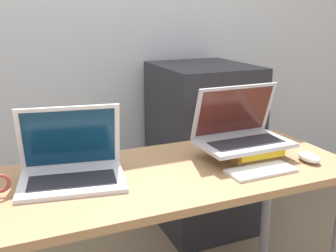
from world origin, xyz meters
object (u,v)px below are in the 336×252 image
at_px(mini_fridge, 202,148).
at_px(laptop_on_books, 241,132).
at_px(book_stack, 246,150).
at_px(wireless_keyboard, 261,170).
at_px(laptop_left, 71,166).
at_px(mouse, 309,157).

bearing_deg(mini_fridge, laptop_on_books, -105.50).
relative_size(book_stack, wireless_keyboard, 0.83).
relative_size(laptop_left, mouse, 3.66).
relative_size(laptop_left, wireless_keyboard, 1.52).
distance_m(book_stack, mouse, 0.25).
distance_m(laptop_left, book_stack, 0.72).
height_order(book_stack, mouse, book_stack).
bearing_deg(mouse, mini_fridge, 91.68).
bearing_deg(book_stack, mouse, -35.00).
height_order(laptop_left, laptop_on_books, laptop_on_books).
bearing_deg(laptop_left, laptop_on_books, -2.43).
distance_m(laptop_left, wireless_keyboard, 0.71).
height_order(laptop_left, mini_fridge, mini_fridge).
xyz_separation_m(book_stack, laptop_on_books, (-0.02, 0.02, 0.08)).
height_order(laptop_left, mouse, laptop_left).
bearing_deg(book_stack, wireless_keyboard, -103.45).
bearing_deg(mini_fridge, mouse, -88.32).
height_order(laptop_left, wireless_keyboard, laptop_left).
distance_m(laptop_on_books, wireless_keyboard, 0.21).
bearing_deg(laptop_left, book_stack, -4.26).
bearing_deg(book_stack, mini_fridge, 76.11).
height_order(wireless_keyboard, mouse, mouse).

